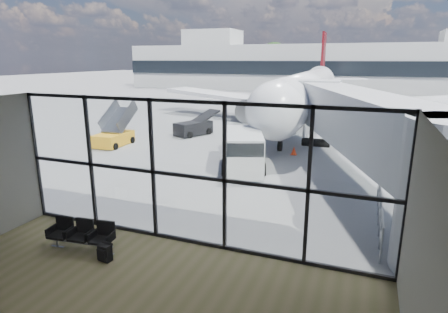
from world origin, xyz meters
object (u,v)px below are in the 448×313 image
Objects in this scene: airliner at (308,91)px; belt_loader at (194,127)px; mobile_stairs at (114,137)px; seating_row at (83,233)px; service_van at (243,150)px; backpack at (105,253)px.

belt_loader is at bearing -124.88° from airliner.
mobile_stairs is (-10.23, -15.55, -2.14)m from airliner.
service_van is (1.83, 9.94, 0.47)m from seating_row.
airliner reaches higher than belt_loader.
belt_loader is (-4.40, 17.12, 0.07)m from seating_row.
seating_row reaches higher than backpack.
mobile_stairs reaches higher than backpack.
backpack is 0.16× the size of mobile_stairs.
service_van is at bearing -93.70° from airliner.
backpack is at bearing -50.10° from belt_loader.
belt_loader is at bearing 114.99° from backpack.
airliner is (1.27, 27.93, 2.43)m from backpack.
airliner is (2.35, 27.56, 2.18)m from seating_row.
airliner reaches higher than service_van.
belt_loader reaches higher than backpack.
backpack is 28.07m from airliner.
mobile_stairs is (-7.89, 12.01, 0.05)m from seating_row.
backpack is 0.14× the size of belt_loader.
belt_loader is (-6.23, 7.18, -0.40)m from service_van.
belt_loader is 1.17× the size of mobile_stairs.
seating_row is 3.83× the size of backpack.
backpack is at bearing -25.98° from seating_row.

